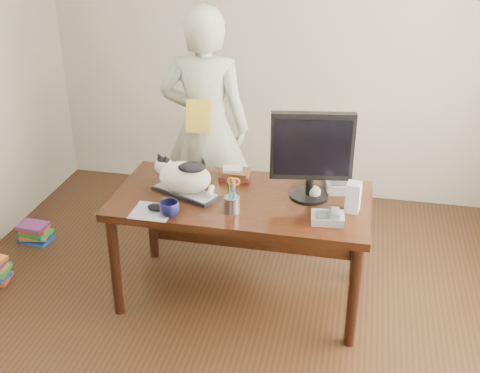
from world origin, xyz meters
The scene contains 17 objects.
room centered at (0.00, 0.00, 1.35)m, with size 4.50×4.50×4.50m.
desk centered at (0.00, 0.68, 0.60)m, with size 1.60×0.80×0.75m.
keyboard centered at (-0.36, 0.57, 0.76)m, with size 0.47×0.33×0.03m.
cat centered at (-0.37, 0.58, 0.88)m, with size 0.42×0.32×0.24m.
monitor centered at (0.41, 0.67, 1.07)m, with size 0.50×0.28×0.56m.
pen_cup centered at (-0.02, 0.40, 0.81)m, with size 0.10×0.09×0.23m.
mousepad centered at (-0.48, 0.30, 0.75)m, with size 0.24×0.22×0.01m.
mouse centered at (-0.46, 0.32, 0.77)m, with size 0.11×0.07×0.04m.
coffee_mug centered at (-0.37, 0.28, 0.80)m, with size 0.12×0.12×0.09m, color black.
phone centered at (0.55, 0.41, 0.78)m, with size 0.20×0.17×0.09m.
speaker centered at (0.68, 0.57, 0.84)m, with size 0.09×0.10×0.18m.
baseball centered at (0.44, 0.69, 0.79)m, with size 0.08×0.08×0.08m.
book_stack centered at (-0.10, 0.86, 0.78)m, with size 0.21×0.17×0.07m.
calculator centered at (0.58, 0.85, 0.78)m, with size 0.20×0.25×0.07m.
person centered at (-0.43, 1.34, 0.90)m, with size 0.65×0.43×1.80m, color white.
held_book centered at (-0.43, 1.17, 1.05)m, with size 0.18×0.11×0.24m.
book_pile_b centered at (-1.72, 0.95, 0.07)m, with size 0.26×0.20×0.15m.
Camera 1 is at (0.68, -2.66, 2.49)m, focal length 45.00 mm.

